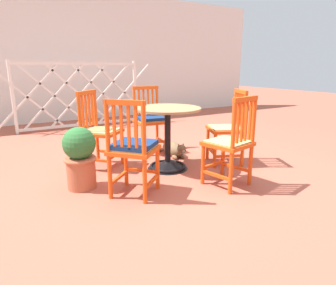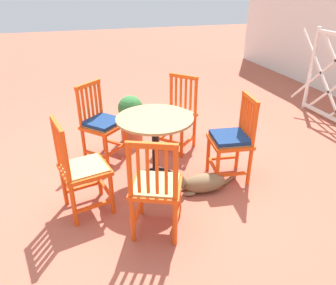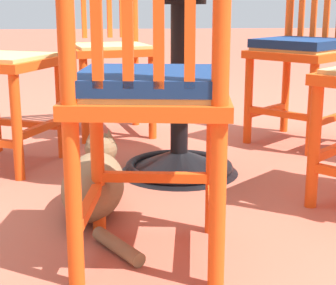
# 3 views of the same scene
# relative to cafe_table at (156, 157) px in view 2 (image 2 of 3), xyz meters

# --- Properties ---
(ground_plane) EXTENTS (24.00, 24.00, 0.00)m
(ground_plane) POSITION_rel_cafe_table_xyz_m (-0.14, -0.21, -0.28)
(ground_plane) COLOR #AD5642
(cafe_table) EXTENTS (0.76, 0.76, 0.73)m
(cafe_table) POSITION_rel_cafe_table_xyz_m (0.00, 0.00, 0.00)
(cafe_table) COLOR black
(cafe_table) RESTS_ON ground_plane
(orange_chair_by_planter) EXTENTS (0.53, 0.53, 0.91)m
(orange_chair_by_planter) POSITION_rel_cafe_table_xyz_m (0.74, -0.20, 0.15)
(orange_chair_by_planter) COLOR #E04C14
(orange_chair_by_planter) RESTS_ON ground_plane
(orange_chair_facing_out) EXTENTS (0.45, 0.45, 0.91)m
(orange_chair_facing_out) POSITION_rel_cafe_table_xyz_m (0.16, 0.78, 0.16)
(orange_chair_facing_out) COLOR #E04C14
(orange_chair_facing_out) RESTS_ON ground_plane
(orange_chair_tucked_in) EXTENTS (0.57, 0.57, 0.91)m
(orange_chair_tucked_in) POSITION_rel_cafe_table_xyz_m (-0.66, 0.46, 0.15)
(orange_chair_tucked_in) COLOR #E04C14
(orange_chair_tucked_in) RESTS_ON ground_plane
(orange_chair_near_fence) EXTENTS (0.57, 0.57, 0.91)m
(orange_chair_near_fence) POSITION_rel_cafe_table_xyz_m (-0.64, -0.46, 0.16)
(orange_chair_near_fence) COLOR #E04C14
(orange_chair_near_fence) RESTS_ON ground_plane
(orange_chair_at_corner) EXTENTS (0.48, 0.48, 0.91)m
(orange_chair_at_corner) POSITION_rel_cafe_table_xyz_m (0.28, -0.75, 0.15)
(orange_chair_at_corner) COLOR #E04C14
(orange_chair_at_corner) RESTS_ON ground_plane
(tabby_cat) EXTENTS (0.27, 0.74, 0.23)m
(tabby_cat) POSITION_rel_cafe_table_xyz_m (0.32, 0.38, -0.19)
(tabby_cat) COLOR brown
(tabby_cat) RESTS_ON ground_plane
(terracotta_planter) EXTENTS (0.32, 0.32, 0.62)m
(terracotta_planter) POSITION_rel_cafe_table_xyz_m (-1.03, -0.05, 0.04)
(terracotta_planter) COLOR #B25B3D
(terracotta_planter) RESTS_ON ground_plane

